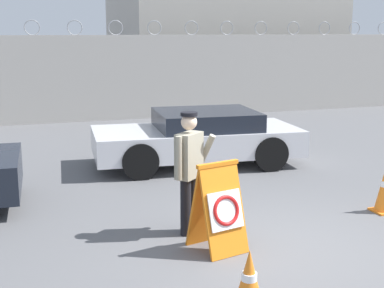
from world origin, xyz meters
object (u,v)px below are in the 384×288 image
(barricade_sign, at_px, (219,207))
(traffic_cone_mid, at_px, (249,282))
(parked_car_rear_sedan, at_px, (198,137))
(security_guard, at_px, (189,167))

(barricade_sign, bearing_deg, traffic_cone_mid, -114.01)
(barricade_sign, xyz_separation_m, parked_car_rear_sedan, (1.27, 4.39, 0.02))
(barricade_sign, xyz_separation_m, security_guard, (-0.17, 0.68, 0.37))
(barricade_sign, height_order, traffic_cone_mid, barricade_sign)
(traffic_cone_mid, xyz_separation_m, parked_car_rear_sedan, (1.57, 5.98, 0.27))
(security_guard, relative_size, traffic_cone_mid, 2.54)
(barricade_sign, height_order, security_guard, security_guard)
(security_guard, distance_m, traffic_cone_mid, 2.35)
(security_guard, height_order, traffic_cone_mid, security_guard)
(security_guard, xyz_separation_m, parked_car_rear_sedan, (1.44, 3.71, -0.35))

